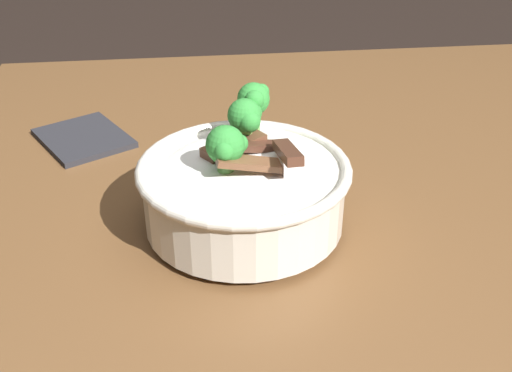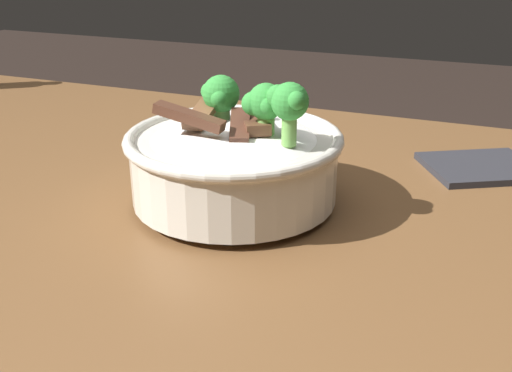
{
  "view_description": "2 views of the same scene",
  "coord_description": "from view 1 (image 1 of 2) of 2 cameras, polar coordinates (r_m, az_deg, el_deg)",
  "views": [
    {
      "loc": [
        0.44,
        -0.17,
        1.13
      ],
      "look_at": [
        -0.09,
        -0.11,
        0.81
      ],
      "focal_mm": 42.54,
      "sensor_mm": 36.0,
      "label": 1
    },
    {
      "loc": [
        -0.34,
        0.4,
        1.02
      ],
      "look_at": [
        -0.13,
        -0.11,
        0.79
      ],
      "focal_mm": 41.59,
      "sensor_mm": 36.0,
      "label": 2
    }
  ],
  "objects": [
    {
      "name": "dining_table",
      "position": [
        0.66,
        10.61,
        -14.85
      ],
      "size": [
        1.36,
        1.02,
        0.76
      ],
      "color": "brown",
      "rests_on": "ground"
    },
    {
      "name": "folded_napkin",
      "position": [
        0.87,
        -15.91,
        4.35
      ],
      "size": [
        0.16,
        0.15,
        0.01
      ],
      "primitive_type": "cube",
      "rotation": [
        0.0,
        0.0,
        0.52
      ],
      "color": "#28282D",
      "rests_on": "dining_table"
    },
    {
      "name": "rice_bowl",
      "position": [
        0.63,
        -1.13,
        0.22
      ],
      "size": [
        0.22,
        0.22,
        0.14
      ],
      "color": "silver",
      "rests_on": "dining_table"
    }
  ]
}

